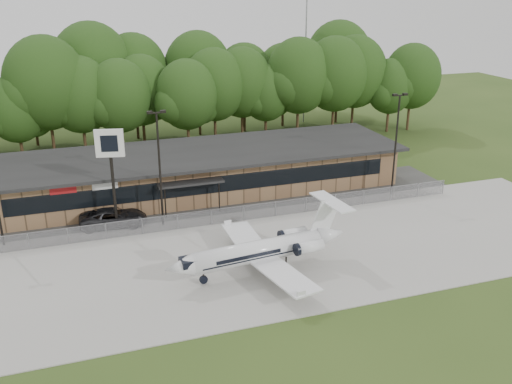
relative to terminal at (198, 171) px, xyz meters
name	(u,v)px	position (x,y,z in m)	size (l,w,h in m)	color
ground	(285,312)	(0.00, -23.94, -2.18)	(160.00, 160.00, 0.00)	#304819
apron	(247,258)	(0.00, -15.94, -2.14)	(64.00, 18.00, 0.08)	#9E9B93
parking_lot	(210,206)	(0.00, -4.44, -2.15)	(50.00, 9.00, 0.06)	#383835
terminal	(198,171)	(0.00, 0.00, 0.00)	(41.00, 11.65, 4.30)	olive
fence	(222,216)	(0.00, -8.94, -1.40)	(46.00, 0.04, 1.52)	gray
treeline	(163,88)	(0.00, 18.06, 5.32)	(72.00, 12.00, 15.00)	#163711
radio_mast	(306,37)	(22.00, 24.06, 10.32)	(0.20, 0.20, 25.00)	gray
light_pole_mid	(159,160)	(-5.00, -7.44, 3.80)	(1.55, 0.30, 10.23)	black
light_pole_right	(396,137)	(18.00, -7.44, 3.80)	(1.55, 0.30, 10.23)	black
business_jet	(264,251)	(0.53, -18.32, -0.46)	(14.28, 12.75, 4.80)	white
suv	(113,218)	(-9.13, -6.26, -1.37)	(2.66, 5.78, 1.61)	#2A2A2D
pole_sign	(110,154)	(-8.93, -7.14, 4.64)	(2.34, 0.77, 8.91)	black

